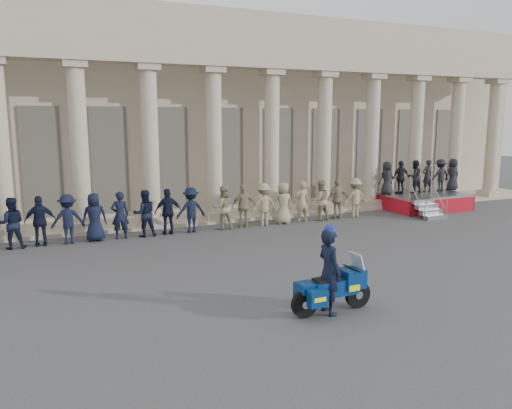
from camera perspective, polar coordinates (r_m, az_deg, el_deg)
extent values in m
plane|color=#3C3C3F|center=(13.27, 1.31, -8.88)|extent=(90.00, 90.00, 0.00)
cube|color=tan|center=(26.94, -12.43, 10.06)|extent=(40.00, 10.00, 9.00)
cube|color=tan|center=(21.30, -8.71, -1.66)|extent=(40.00, 2.60, 0.15)
cube|color=tan|center=(20.28, -8.60, 16.85)|extent=(35.80, 1.00, 1.00)
cube|color=tan|center=(20.45, -8.69, 19.91)|extent=(35.80, 1.00, 1.20)
cube|color=tan|center=(19.84, -26.56, -2.76)|extent=(0.90, 0.90, 0.30)
cylinder|color=tan|center=(19.47, -27.22, 5.75)|extent=(0.64, 0.64, 5.60)
cube|color=tan|center=(19.85, -19.06, -2.25)|extent=(0.90, 0.90, 0.30)
cylinder|color=tan|center=(19.48, -19.54, 6.27)|extent=(0.64, 0.64, 5.60)
cube|color=tan|center=(19.55, -20.04, 14.83)|extent=(0.85, 0.85, 0.24)
cube|color=tan|center=(20.20, -11.70, -1.72)|extent=(0.90, 0.90, 0.30)
cylinder|color=tan|center=(19.84, -11.99, 6.66)|extent=(0.64, 0.64, 5.60)
cube|color=tan|center=(19.91, -12.30, 15.08)|extent=(0.85, 0.85, 0.24)
cube|color=tan|center=(20.87, -4.71, -1.18)|extent=(0.90, 0.90, 0.30)
cylinder|color=tan|center=(20.52, -4.82, 6.93)|extent=(0.64, 0.64, 5.60)
cube|color=tan|center=(20.59, -4.94, 15.08)|extent=(0.85, 0.85, 0.24)
cube|color=tan|center=(21.84, 1.76, -0.67)|extent=(0.90, 0.90, 0.30)
cylinder|color=tan|center=(21.50, 1.80, 7.09)|extent=(0.64, 0.64, 5.60)
cube|color=tan|center=(21.57, 1.84, 14.86)|extent=(0.85, 0.85, 0.24)
cube|color=tan|center=(23.06, 7.61, -0.20)|extent=(0.90, 0.90, 0.30)
cylinder|color=tan|center=(22.74, 7.77, 7.15)|extent=(0.64, 0.64, 5.60)
cube|color=tan|center=(22.80, 7.95, 14.50)|extent=(0.85, 0.85, 0.24)
cube|color=tan|center=(24.49, 12.82, 0.23)|extent=(0.90, 0.90, 0.30)
cylinder|color=tan|center=(24.19, 13.08, 7.13)|extent=(0.64, 0.64, 5.60)
cube|color=tan|center=(24.25, 13.36, 14.04)|extent=(0.85, 0.85, 0.24)
cube|color=tan|center=(26.10, 17.43, 0.60)|extent=(0.90, 0.90, 0.30)
cylinder|color=tan|center=(25.83, 17.76, 7.07)|extent=(0.64, 0.64, 5.60)
cube|color=tan|center=(25.88, 18.10, 13.54)|extent=(0.85, 0.85, 0.24)
cube|color=tan|center=(27.87, 21.47, 0.92)|extent=(0.90, 0.90, 0.30)
cylinder|color=tan|center=(27.61, 21.85, 6.98)|extent=(0.64, 0.64, 5.60)
cube|color=tan|center=(27.66, 22.24, 13.03)|extent=(0.85, 0.85, 0.24)
cube|color=tan|center=(29.76, 25.02, 1.20)|extent=(0.90, 0.90, 0.30)
cylinder|color=tan|center=(29.51, 25.43, 6.87)|extent=(0.64, 0.64, 5.60)
cube|color=tan|center=(29.56, 25.85, 12.52)|extent=(0.85, 0.85, 0.24)
cube|color=black|center=(21.49, -23.31, 4.43)|extent=(1.30, 0.12, 4.20)
cube|color=black|center=(21.66, -16.40, 4.86)|extent=(1.30, 0.12, 4.20)
cube|color=black|center=(22.14, -9.70, 5.22)|extent=(1.30, 0.12, 4.20)
cube|color=black|center=(22.90, -3.35, 5.48)|extent=(1.30, 0.12, 4.20)
cube|color=black|center=(23.92, 2.53, 5.67)|extent=(1.30, 0.12, 4.20)
cube|color=black|center=(25.18, 7.88, 5.79)|extent=(1.30, 0.12, 4.20)
cube|color=black|center=(26.62, 12.69, 5.85)|extent=(1.30, 0.12, 4.20)
cube|color=black|center=(28.24, 16.97, 5.88)|extent=(1.30, 0.12, 4.20)
cube|color=black|center=(29.99, 20.78, 5.87)|extent=(1.30, 0.12, 4.20)
imported|color=black|center=(18.27, -26.16, -1.94)|extent=(0.83, 0.65, 1.72)
imported|color=black|center=(18.25, -23.43, -1.75)|extent=(1.01, 0.42, 1.72)
imported|color=black|center=(18.27, -20.70, -1.57)|extent=(1.11, 0.64, 1.72)
imported|color=black|center=(18.33, -17.98, -1.38)|extent=(0.84, 0.55, 1.72)
imported|color=black|center=(18.43, -15.28, -1.19)|extent=(0.63, 0.41, 1.72)
imported|color=black|center=(18.57, -12.62, -1.00)|extent=(0.83, 0.65, 1.72)
imported|color=black|center=(18.75, -10.00, -0.81)|extent=(1.01, 0.42, 1.72)
imported|color=black|center=(18.96, -7.44, -0.62)|extent=(1.11, 0.64, 1.72)
imported|color=gray|center=(19.35, -3.82, -0.35)|extent=(0.83, 0.65, 1.72)
imported|color=gray|center=(19.66, -1.43, -0.17)|extent=(1.01, 0.42, 1.72)
imported|color=gray|center=(20.00, 0.89, 0.00)|extent=(1.11, 0.64, 1.72)
imported|color=gray|center=(20.37, 3.12, 0.16)|extent=(0.84, 0.55, 1.72)
imported|color=gray|center=(20.77, 5.27, 0.32)|extent=(0.63, 0.41, 1.72)
imported|color=gray|center=(21.20, 7.34, 0.47)|extent=(0.83, 0.65, 1.72)
imported|color=gray|center=(21.66, 9.32, 0.62)|extent=(1.01, 0.42, 1.72)
imported|color=gray|center=(22.14, 11.22, 0.76)|extent=(1.11, 0.64, 1.72)
cube|color=gray|center=(25.06, 18.54, 1.15)|extent=(3.80, 2.71, 0.10)
cube|color=maroon|center=(24.16, 20.60, -0.20)|extent=(3.80, 0.04, 0.67)
cube|color=maroon|center=(23.91, 15.14, -0.01)|extent=(0.04, 2.71, 0.67)
cube|color=maroon|center=(26.41, 21.53, 0.54)|extent=(0.04, 2.71, 0.67)
cube|color=gray|center=(22.66, 19.82, -1.39)|extent=(1.10, 0.28, 0.19)
cube|color=gray|center=(22.82, 19.36, -0.79)|extent=(1.10, 0.28, 0.19)
cube|color=gray|center=(22.99, 18.92, -0.21)|extent=(1.10, 0.28, 0.19)
cube|color=gray|center=(23.17, 18.48, 0.37)|extent=(1.10, 0.28, 0.19)
cylinder|color=gray|center=(25.97, 16.68, 2.75)|extent=(3.80, 0.04, 0.04)
imported|color=black|center=(23.82, 14.74, 2.92)|extent=(0.76, 0.50, 1.56)
imported|color=black|center=(24.32, 16.22, 2.99)|extent=(0.91, 0.38, 1.56)
imported|color=black|center=(24.84, 17.64, 3.05)|extent=(0.76, 0.59, 1.56)
imported|color=black|center=(25.37, 19.01, 3.11)|extent=(0.57, 0.37, 1.56)
imported|color=black|center=(25.92, 20.31, 3.17)|extent=(1.01, 0.58, 1.56)
imported|color=black|center=(26.48, 21.57, 3.22)|extent=(0.76, 0.50, 1.56)
cylinder|color=black|center=(11.73, 11.54, -10.04)|extent=(0.61, 0.14, 0.61)
cylinder|color=black|center=(11.00, 5.58, -11.23)|extent=(0.61, 0.14, 0.61)
cube|color=navy|center=(11.29, 8.90, -9.31)|extent=(1.08, 0.41, 0.35)
cube|color=navy|center=(11.49, 10.86, -8.24)|extent=(0.52, 0.49, 0.42)
cube|color=silver|center=(11.56, 10.83, -9.24)|extent=(0.21, 0.28, 0.11)
cube|color=#B2BFCC|center=(11.49, 11.56, -6.62)|extent=(0.20, 0.43, 0.50)
cube|color=black|center=(11.13, 8.12, -8.56)|extent=(0.61, 0.33, 0.09)
cube|color=navy|center=(10.91, 5.82, -9.51)|extent=(0.33, 0.32, 0.20)
cube|color=navy|center=(10.76, 7.06, -10.59)|extent=(0.42, 0.21, 0.37)
cube|color=#F0F40C|center=(10.76, 7.06, -10.59)|extent=(0.28, 0.23, 0.09)
cube|color=navy|center=(11.24, 5.44, -9.67)|extent=(0.42, 0.21, 0.37)
cube|color=#F0F40C|center=(11.24, 5.44, -9.67)|extent=(0.28, 0.23, 0.09)
cylinder|color=silver|center=(11.33, 6.24, -10.77)|extent=(0.56, 0.11, 0.09)
cylinder|color=black|center=(11.43, 10.90, -7.17)|extent=(0.05, 0.65, 0.03)
imported|color=black|center=(11.10, 8.35, -7.57)|extent=(0.47, 0.71, 1.91)
sphere|color=navy|center=(10.86, 8.46, -3.01)|extent=(0.28, 0.28, 0.28)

